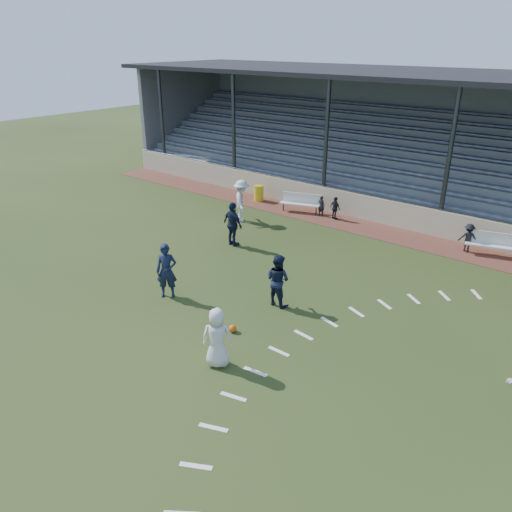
{
  "coord_description": "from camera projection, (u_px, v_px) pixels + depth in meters",
  "views": [
    {
      "loc": [
        9.75,
        -9.56,
        8.12
      ],
      "look_at": [
        0.0,
        2.5,
        1.3
      ],
      "focal_mm": 35.0,
      "sensor_mm": 36.0,
      "label": 1
    }
  ],
  "objects": [
    {
      "name": "sub_left_far",
      "position": [
        335.0,
        208.0,
        23.98
      ],
      "size": [
        0.7,
        0.45,
        1.11
      ],
      "primitive_type": "imported",
      "rotation": [
        0.0,
        0.0,
        2.84
      ],
      "color": "black",
      "rests_on": "cinder_track"
    },
    {
      "name": "player_white_wing",
      "position": [
        242.0,
        201.0,
        23.66
      ],
      "size": [
        1.41,
        1.46,
        1.99
      ],
      "primitive_type": "imported",
      "rotation": [
        0.0,
        0.0,
        2.29
      ],
      "color": "silver",
      "rests_on": "ground"
    },
    {
      "name": "player_navy_lead",
      "position": [
        167.0,
        271.0,
        16.66
      ],
      "size": [
        0.83,
        0.79,
        1.91
      ],
      "primitive_type": "imported",
      "rotation": [
        0.0,
        0.0,
        0.67
      ],
      "color": "#121A32",
      "rests_on": "ground"
    },
    {
      "name": "cinder_track",
      "position": [
        364.0,
        228.0,
        23.15
      ],
      "size": [
        34.0,
        2.0,
        0.02
      ],
      "primitive_type": "cube",
      "color": "#592E23",
      "rests_on": "ground"
    },
    {
      "name": "penalty_arc",
      "position": [
        317.0,
        369.0,
        13.31
      ],
      "size": [
        3.89,
        14.63,
        0.01
      ],
      "color": "white",
      "rests_on": "ground"
    },
    {
      "name": "player_white_lead",
      "position": [
        217.0,
        338.0,
        13.15
      ],
      "size": [
        0.99,
        0.9,
        1.7
      ],
      "primitive_type": "imported",
      "rotation": [
        0.0,
        0.0,
        3.71
      ],
      "color": "silver",
      "rests_on": "ground"
    },
    {
      "name": "trash_bin",
      "position": [
        259.0,
        193.0,
        26.78
      ],
      "size": [
        0.52,
        0.52,
        0.83
      ],
      "primitive_type": "cylinder",
      "color": "gold",
      "rests_on": "cinder_track"
    },
    {
      "name": "player_navy_mid",
      "position": [
        278.0,
        280.0,
        16.2
      ],
      "size": [
        0.88,
        0.7,
        1.77
      ],
      "primitive_type": "imported",
      "rotation": [
        0.0,
        0.0,
        3.11
      ],
      "color": "#121A32",
      "rests_on": "ground"
    },
    {
      "name": "player_navy_wing",
      "position": [
        233.0,
        224.0,
        20.84
      ],
      "size": [
        1.17,
        0.65,
        1.89
      ],
      "primitive_type": "imported",
      "rotation": [
        0.0,
        0.0,
        2.96
      ],
      "color": "#121A32",
      "rests_on": "ground"
    },
    {
      "name": "grandstand",
      "position": [
        419.0,
        159.0,
        26.37
      ],
      "size": [
        34.6,
        9.0,
        6.61
      ],
      "color": "slate",
      "rests_on": "ground"
    },
    {
      "name": "bench_left",
      "position": [
        301.0,
        201.0,
        25.0
      ],
      "size": [
        2.02,
        1.11,
        0.95
      ],
      "rotation": [
        0.0,
        0.0,
        0.34
      ],
      "color": "silver",
      "rests_on": "cinder_track"
    },
    {
      "name": "retaining_wall",
      "position": [
        376.0,
        210.0,
        23.66
      ],
      "size": [
        34.0,
        0.18,
        1.2
      ],
      "primitive_type": "cube",
      "color": "beige",
      "rests_on": "ground"
    },
    {
      "name": "football",
      "position": [
        233.0,
        329.0,
        14.93
      ],
      "size": [
        0.23,
        0.23,
        0.23
      ],
      "primitive_type": "sphere",
      "color": "#CF590C",
      "rests_on": "ground"
    },
    {
      "name": "ground",
      "position": [
        206.0,
        319.0,
        15.68
      ],
      "size": [
        90.0,
        90.0,
        0.0
      ],
      "primitive_type": "plane",
      "color": "#2B3A17",
      "rests_on": "ground"
    },
    {
      "name": "bench_right",
      "position": [
        493.0,
        242.0,
        20.0
      ],
      "size": [
        2.03,
        1.03,
        0.95
      ],
      "rotation": [
        0.0,
        0.0,
        0.3
      ],
      "color": "silver",
      "rests_on": "cinder_track"
    },
    {
      "name": "sub_left_near",
      "position": [
        321.0,
        206.0,
        24.48
      ],
      "size": [
        0.37,
        0.24,
        1.0
      ],
      "primitive_type": "imported",
      "rotation": [
        0.0,
        0.0,
        3.14
      ],
      "color": "black",
      "rests_on": "cinder_track"
    },
    {
      "name": "sub_right",
      "position": [
        468.0,
        238.0,
        20.38
      ],
      "size": [
        0.87,
        0.71,
        1.18
      ],
      "primitive_type": "imported",
      "rotation": [
        0.0,
        0.0,
        3.56
      ],
      "color": "black",
      "rests_on": "cinder_track"
    }
  ]
}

